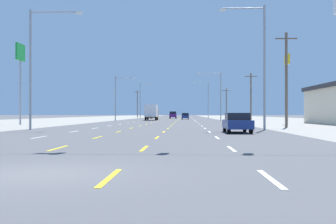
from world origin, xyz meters
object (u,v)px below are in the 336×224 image
at_px(suv_center_turn_far, 173,115).
at_px(pole_sign_left_row_1, 20,62).
at_px(pole_sign_right_row_1, 287,72).
at_px(streetlight_left_row_0, 36,60).
at_px(streetlight_right_row_0, 260,59).
at_px(streetlight_left_row_1, 118,95).
at_px(streetlight_right_row_1, 218,92).
at_px(streetlight_left_row_2, 141,98).
at_px(sedan_inner_right_farther, 186,115).
at_px(sedan_far_left_midfar, 149,116).
at_px(sedan_far_right_nearest, 237,122).
at_px(streetlight_right_row_2, 207,97).
at_px(hatchback_inner_right_mid, 185,116).
at_px(box_truck_inner_left_near, 152,111).

bearing_deg(suv_center_turn_far, pole_sign_left_row_1, -104.75).
distance_m(pole_sign_right_row_1, streetlight_left_row_0, 31.89).
relative_size(streetlight_right_row_0, streetlight_left_row_1, 1.24).
xyz_separation_m(streetlight_right_row_1, streetlight_left_row_2, (-19.49, 43.52, 0.47)).
height_order(sedan_inner_right_farther, pole_sign_right_row_1, pole_sign_right_row_1).
bearing_deg(streetlight_right_row_0, streetlight_left_row_1, 114.16).
height_order(streetlight_right_row_0, streetlight_left_row_2, streetlight_right_row_0).
relative_size(sedan_inner_right_farther, streetlight_left_row_2, 0.43).
bearing_deg(streetlight_right_row_1, sedan_far_left_midfar, 115.45).
bearing_deg(suv_center_turn_far, sedan_far_right_nearest, -85.14).
distance_m(sedan_far_right_nearest, pole_sign_left_row_1, 33.01).
height_order(suv_center_turn_far, streetlight_left_row_2, streetlight_left_row_2).
distance_m(streetlight_right_row_0, streetlight_right_row_2, 87.03).
height_order(pole_sign_right_row_1, streetlight_right_row_1, streetlight_right_row_1).
bearing_deg(streetlight_left_row_1, suv_center_turn_far, 75.86).
distance_m(pole_sign_right_row_1, streetlight_left_row_2, 73.71).
bearing_deg(pole_sign_right_row_1, streetlight_left_row_1, 136.01).
distance_m(sedan_far_left_midfar, streetlight_right_row_2, 19.59).
distance_m(sedan_far_left_midfar, suv_center_turn_far, 7.50).
height_order(pole_sign_left_row_1, streetlight_right_row_0, streetlight_right_row_0).
relative_size(pole_sign_left_row_1, streetlight_right_row_2, 0.94).
height_order(sedan_far_right_nearest, streetlight_right_row_2, streetlight_right_row_2).
bearing_deg(streetlight_right_row_0, hatchback_inner_right_mid, 95.82).
bearing_deg(sedan_far_left_midfar, streetlight_left_row_0, -92.14).
height_order(sedan_inner_right_farther, pole_sign_left_row_1, pole_sign_left_row_1).
height_order(suv_center_turn_far, streetlight_right_row_2, streetlight_right_row_2).
distance_m(box_truck_inner_left_near, streetlight_left_row_0, 50.24).
distance_m(hatchback_inner_right_mid, streetlight_left_row_2, 27.67).
height_order(sedan_far_left_midfar, streetlight_right_row_0, streetlight_right_row_0).
bearing_deg(suv_center_turn_far, hatchback_inner_right_mid, -79.20).
distance_m(pole_sign_left_row_1, streetlight_left_row_2, 71.75).
relative_size(hatchback_inner_right_mid, streetlight_left_row_0, 0.37).
relative_size(box_truck_inner_left_near, sedan_inner_right_farther, 1.60).
distance_m(pole_sign_right_row_1, streetlight_right_row_2, 69.17).
bearing_deg(sedan_inner_right_farther, pole_sign_left_row_1, -103.44).
relative_size(box_truck_inner_left_near, suv_center_turn_far, 1.47).
bearing_deg(streetlight_left_row_2, sedan_inner_right_farther, 51.62).
bearing_deg(streetlight_left_row_0, hatchback_inner_right_mid, 78.37).
bearing_deg(pole_sign_left_row_1, sedan_far_right_nearest, -40.02).
relative_size(hatchback_inner_right_mid, streetlight_left_row_1, 0.45).
distance_m(box_truck_inner_left_near, hatchback_inner_right_mid, 15.29).
relative_size(streetlight_left_row_0, streetlight_right_row_0, 0.99).
relative_size(box_truck_inner_left_near, pole_sign_right_row_1, 0.80).
height_order(sedan_inner_right_farther, streetlight_left_row_2, streetlight_left_row_2).
relative_size(sedan_far_right_nearest, streetlight_right_row_2, 0.41).
relative_size(streetlight_left_row_1, streetlight_right_row_1, 0.92).
bearing_deg(streetlight_left_row_2, streetlight_left_row_1, -89.84).
bearing_deg(suv_center_turn_far, streetlight_left_row_0, -96.67).
relative_size(streetlight_right_row_1, streetlight_left_row_2, 0.89).
xyz_separation_m(sedan_inner_right_farther, streetlight_right_row_1, (6.01, -60.54, 4.71)).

